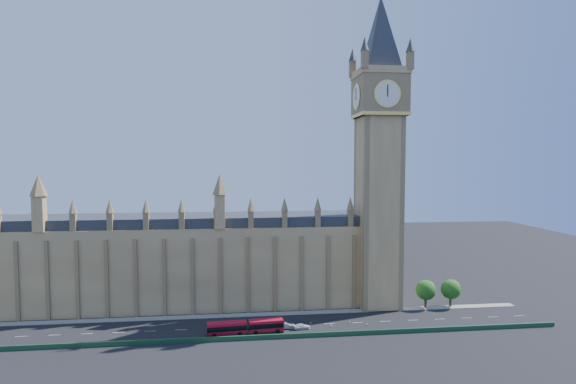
{
  "coord_description": "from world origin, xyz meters",
  "views": [
    {
      "loc": [
        -5.07,
        -118.83,
        44.19
      ],
      "look_at": [
        9.7,
        10.0,
        35.79
      ],
      "focal_mm": 28.0,
      "sensor_mm": 36.0,
      "label": 1
    }
  ],
  "objects": [
    {
      "name": "tree_east_far",
      "position": [
        60.22,
        10.08,
        5.64
      ],
      "size": [
        6.0,
        6.0,
        8.5
      ],
      "color": "#382619",
      "rests_on": "ground"
    },
    {
      "name": "elizabeth_tower",
      "position": [
        38.0,
        13.99,
        54.56
      ],
      "size": [
        20.59,
        20.59,
        105.0
      ],
      "color": "#A67E50",
      "rests_on": "ground"
    },
    {
      "name": "cone_a",
      "position": [
        29.82,
        -2.77,
        0.34
      ],
      "size": [
        0.45,
        0.45,
        0.69
      ],
      "rotation": [
        0.0,
        0.0,
        0.04
      ],
      "color": "black",
      "rests_on": "ground"
    },
    {
      "name": "tree_east_near",
      "position": [
        52.22,
        10.08,
        5.64
      ],
      "size": [
        6.0,
        6.0,
        8.5
      ],
      "color": "#382619",
      "rests_on": "ground"
    },
    {
      "name": "palace_westminster",
      "position": [
        -25.0,
        22.0,
        13.86
      ],
      "size": [
        120.0,
        20.0,
        28.0
      ],
      "color": "#A67E50",
      "rests_on": "ground"
    },
    {
      "name": "car_grey",
      "position": [
        -2.0,
        -4.94,
        0.78
      ],
      "size": [
        4.78,
        2.45,
        1.56
      ],
      "primitive_type": "imported",
      "rotation": [
        0.0,
        0.0,
        1.71
      ],
      "color": "#3B3E42",
      "rests_on": "ground"
    },
    {
      "name": "ground",
      "position": [
        0.0,
        0.0,
        0.0
      ],
      "size": [
        400.0,
        400.0,
        0.0
      ],
      "primitive_type": "plane",
      "color": "black",
      "rests_on": "ground"
    },
    {
      "name": "cone_b",
      "position": [
        14.79,
        -0.01,
        0.33
      ],
      "size": [
        0.47,
        0.47,
        0.66
      ],
      "rotation": [
        0.0,
        0.0,
        -0.15
      ],
      "color": "black",
      "rests_on": "ground"
    },
    {
      "name": "kerb_north",
      "position": [
        0.0,
        9.5,
        0.08
      ],
      "size": [
        160.0,
        3.0,
        0.16
      ],
      "primitive_type": "cube",
      "color": "gray",
      "rests_on": "ground"
    },
    {
      "name": "car_silver",
      "position": [
        7.8,
        -2.34,
        0.8
      ],
      "size": [
        4.97,
        1.99,
        1.61
      ],
      "primitive_type": "imported",
      "rotation": [
        0.0,
        0.0,
        1.51
      ],
      "color": "#969A9D",
      "rests_on": "ground"
    },
    {
      "name": "bridge_parapet",
      "position": [
        0.0,
        -9.0,
        0.6
      ],
      "size": [
        160.0,
        0.6,
        1.2
      ],
      "primitive_type": "cube",
      "color": "#1E4C2D",
      "rests_on": "ground"
    },
    {
      "name": "cone_c",
      "position": [
        25.59,
        -0.54,
        0.36
      ],
      "size": [
        0.5,
        0.5,
        0.74
      ],
      "rotation": [
        0.0,
        0.0,
        0.08
      ],
      "color": "black",
      "rests_on": "ground"
    },
    {
      "name": "red_bus",
      "position": [
        -3.1,
        -4.7,
        1.76
      ],
      "size": [
        19.84,
        4.45,
        3.35
      ],
      "rotation": [
        0.0,
        0.0,
        0.08
      ],
      "color": "#AE0B22",
      "rests_on": "ground"
    },
    {
      "name": "car_white",
      "position": [
        11.88,
        -3.09,
        0.68
      ],
      "size": [
        4.88,
        2.51,
        1.35
      ],
      "primitive_type": "imported",
      "rotation": [
        0.0,
        0.0,
        1.71
      ],
      "color": "silver",
      "rests_on": "ground"
    },
    {
      "name": "cone_d",
      "position": [
        19.97,
        -2.66,
        0.33
      ],
      "size": [
        0.45,
        0.45,
        0.66
      ],
      "rotation": [
        0.0,
        0.0,
        0.1
      ],
      "color": "black",
      "rests_on": "ground"
    }
  ]
}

